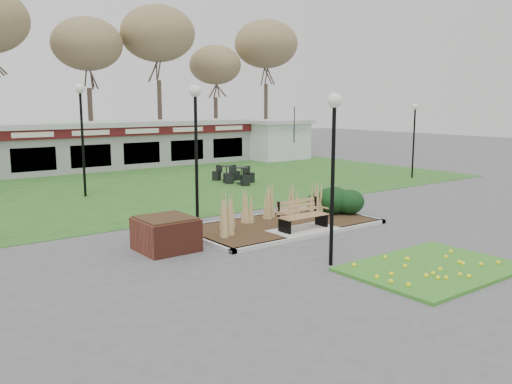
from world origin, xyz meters
TOP-DOWN VIEW (x-y plane):
  - ground at (0.00, 0.00)m, footprint 100.00×100.00m
  - lawn at (0.00, 12.00)m, footprint 34.00×16.00m
  - flower_bed at (0.00, -4.60)m, footprint 4.20×3.00m
  - planting_bed at (1.27, 1.35)m, footprint 6.75×3.40m
  - park_bench at (0.00, 0.25)m, footprint 1.70×0.66m
  - brick_planter at (-4.40, 1.00)m, footprint 1.50×1.50m
  - food_pavilion at (0.00, 19.96)m, footprint 24.60×3.40m
  - service_hut at (13.50, 18.00)m, footprint 4.40×3.40m
  - tree_backdrop at (0.00, 28.00)m, footprint 47.24×5.24m
  - lamp_post_near_left at (-1.72, -2.80)m, footprint 0.36×0.36m
  - lamp_post_near_right at (-2.06, 3.20)m, footprint 0.39×0.39m
  - lamp_post_mid_left at (-3.14, 10.87)m, footprint 0.40×0.40m
  - lamp_post_far_right at (13.15, 5.91)m, footprint 0.33×0.33m
  - bistro_set_b at (4.39, 11.01)m, footprint 1.33×1.50m
  - bistro_set_d at (4.43, 9.71)m, footprint 1.50×1.55m
  - patio_umbrella at (10.80, 13.00)m, footprint 2.48×2.51m

SIDE VIEW (x-z plane):
  - ground at x=0.00m, z-range 0.00..0.00m
  - lawn at x=0.00m, z-range 0.00..0.02m
  - flower_bed at x=0.00m, z-range -0.01..0.15m
  - bistro_set_b at x=4.39m, z-range -0.11..0.68m
  - bistro_set_d at x=4.43m, z-range -0.12..0.72m
  - planting_bed at x=1.27m, z-range -0.27..1.00m
  - brick_planter at x=-4.40m, z-range 0.00..0.95m
  - park_bench at x=0.00m, z-range 0.12..1.05m
  - service_hut at x=13.50m, z-range 0.04..2.86m
  - food_pavilion at x=0.00m, z-range 0.03..2.93m
  - patio_umbrella at x=10.80m, z-range 0.36..3.04m
  - lamp_post_far_right at x=13.15m, z-range 0.92..4.95m
  - lamp_post_near_left at x=-1.72m, z-range 0.99..5.31m
  - lamp_post_near_right at x=-2.06m, z-range 1.06..5.71m
  - lamp_post_mid_left at x=-3.14m, z-range 1.11..5.97m
  - tree_backdrop at x=0.00m, z-range 3.18..13.54m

